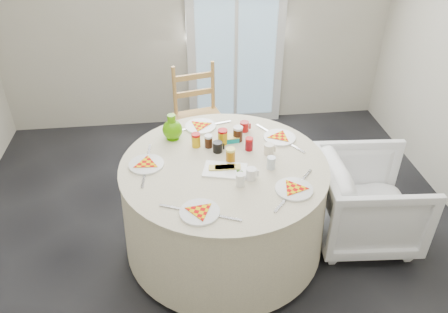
{
  "coord_description": "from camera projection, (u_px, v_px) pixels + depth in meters",
  "views": [
    {
      "loc": [
        -0.22,
        -2.35,
        2.43
      ],
      "look_at": [
        0.06,
        0.05,
        0.8
      ],
      "focal_mm": 35.0,
      "sensor_mm": 36.0,
      "label": 1
    }
  ],
  "objects": [
    {
      "name": "floor",
      "position": [
        217.0,
        248.0,
        3.31
      ],
      "size": [
        4.0,
        4.0,
        0.0
      ],
      "primitive_type": "plane",
      "color": "black",
      "rests_on": "ground"
    },
    {
      "name": "wall_back",
      "position": [
        195.0,
        3.0,
        4.23
      ],
      "size": [
        4.0,
        0.02,
        2.6
      ],
      "primitive_type": "cube",
      "color": "#BCB5A3",
      "rests_on": "floor"
    },
    {
      "name": "glass_door",
      "position": [
        236.0,
        28.0,
        4.37
      ],
      "size": [
        1.0,
        0.08,
        2.1
      ],
      "primitive_type": "cube",
      "color": "silver",
      "rests_on": "floor"
    },
    {
      "name": "table",
      "position": [
        224.0,
        205.0,
        3.15
      ],
      "size": [
        1.45,
        1.45,
        0.73
      ],
      "primitive_type": "cylinder",
      "color": "beige",
      "rests_on": "floor"
    },
    {
      "name": "wooden_chair",
      "position": [
        200.0,
        120.0,
        4.0
      ],
      "size": [
        0.5,
        0.49,
        0.95
      ],
      "primitive_type": null,
      "rotation": [
        0.0,
        0.0,
        0.22
      ],
      "color": "tan",
      "rests_on": "floor"
    },
    {
      "name": "armchair",
      "position": [
        368.0,
        195.0,
        3.22
      ],
      "size": [
        0.73,
        0.77,
        0.74
      ],
      "primitive_type": "imported",
      "rotation": [
        0.0,
        0.0,
        1.5
      ],
      "color": "white",
      "rests_on": "floor"
    },
    {
      "name": "place_settings",
      "position": [
        224.0,
        160.0,
        2.93
      ],
      "size": [
        1.31,
        1.31,
        0.02
      ],
      "primitive_type": null,
      "rotation": [
        0.0,
        0.0,
        0.03
      ],
      "color": "white",
      "rests_on": "table"
    },
    {
      "name": "jar_cluster",
      "position": [
        221.0,
        139.0,
        3.06
      ],
      "size": [
        0.45,
        0.28,
        0.12
      ],
      "primitive_type": null,
      "rotation": [
        0.0,
        0.0,
        0.17
      ],
      "color": "brown",
      "rests_on": "table"
    },
    {
      "name": "butter_tub",
      "position": [
        231.0,
        136.0,
        3.15
      ],
      "size": [
        0.12,
        0.09,
        0.04
      ],
      "primitive_type": "cube",
      "rotation": [
        0.0,
        0.0,
        0.11
      ],
      "color": "#089F9E",
      "rests_on": "table"
    },
    {
      "name": "green_pitcher",
      "position": [
        172.0,
        123.0,
        3.14
      ],
      "size": [
        0.18,
        0.18,
        0.19
      ],
      "primitive_type": null,
      "rotation": [
        0.0,
        0.0,
        -0.23
      ],
      "color": "#469C02",
      "rests_on": "table"
    },
    {
      "name": "cheese_platter",
      "position": [
        225.0,
        167.0,
        2.85
      ],
      "size": [
        0.32,
        0.25,
        0.04
      ],
      "primitive_type": null,
      "rotation": [
        0.0,
        0.0,
        -0.26
      ],
      "color": "silver",
      "rests_on": "table"
    },
    {
      "name": "mugs_glasses",
      "position": [
        246.0,
        151.0,
        2.94
      ],
      "size": [
        0.68,
        0.68,
        0.09
      ],
      "primitive_type": null,
      "rotation": [
        0.0,
        0.0,
        -0.44
      ],
      "color": "#A3A3A3",
      "rests_on": "table"
    }
  ]
}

